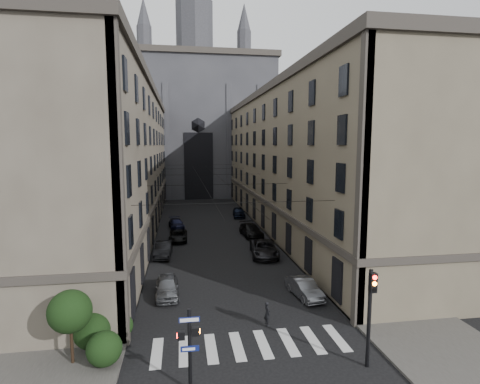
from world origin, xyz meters
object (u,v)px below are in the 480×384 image
pedestrian_signal_left (189,344)px  car_left_near (167,287)px  gothic_tower (196,118)px  car_right_far (239,212)px  car_left_midfar (178,236)px  car_left_far (176,224)px  car_right_near (304,288)px  car_left_midnear (163,250)px  traffic_light_right (370,307)px  pedestrian (267,313)px  car_right_midfar (251,230)px  car_right_midnear (264,249)px

pedestrian_signal_left → car_left_near: (-1.43, 11.40, -1.58)m
gothic_tower → car_right_far: 36.48m
car_left_midfar → car_right_far: car_right_far is taller
car_left_far → car_right_near: bearing=-76.8°
car_left_midfar → car_left_midnear: bearing=-102.6°
traffic_light_right → pedestrian: bearing=127.7°
car_right_far → pedestrian: 36.11m
car_right_midfar → pedestrian: size_ratio=3.46×
car_left_near → car_left_midnear: bearing=92.3°
car_right_midnear → car_left_near: bearing=-130.6°
car_left_midnear → car_right_near: 16.37m
pedestrian → car_left_near: bearing=39.1°
pedestrian_signal_left → car_right_near: pedestrian_signal_left is taller
gothic_tower → car_left_midnear: gothic_tower is taller
pedestrian_signal_left → car_left_near: pedestrian_signal_left is taller
car_left_midfar → car_left_far: 7.01m
car_left_midfar → car_right_near: car_right_near is taller
car_right_midnear → car_right_midfar: size_ratio=1.07×
car_left_near → car_right_midnear: (9.55, 8.95, 0.06)m
car_left_near → car_right_midnear: 13.09m
car_right_midnear → traffic_light_right: bearing=-80.9°
pedestrian_signal_left → traffic_light_right: 9.18m
gothic_tower → pedestrian: gothic_tower is taller
pedestrian → car_left_midfar: bearing=4.8°
car_right_midfar → car_left_far: bearing=141.7°
gothic_tower → car_left_midnear: 54.71m
pedestrian_signal_left → car_left_far: bearing=91.6°
gothic_tower → pedestrian_signal_left: (-3.51, -73.46, -15.48)m
traffic_light_right → car_right_far: (-0.31, 41.21, -2.51)m
traffic_light_right → car_left_far: size_ratio=1.16×
pedestrian → pedestrian_signal_left: bearing=129.1°
car_right_midfar → pedestrian: car_right_midfar is taller
car_left_far → car_right_near: size_ratio=1.07×
car_left_midfar → pedestrian: 22.97m
gothic_tower → car_right_midnear: gothic_tower is taller
gothic_tower → car_right_far: gothic_tower is taller
pedestrian_signal_left → car_left_midfar: bearing=91.4°
car_left_near → car_left_midfar: 16.58m
car_right_far → car_right_midnear: bearing=-87.3°
car_right_far → pedestrian: (-3.78, -35.91, -0.00)m
car_right_far → car_left_midnear: bearing=-114.4°
traffic_light_right → car_left_far: bearing=106.3°
car_right_near → gothic_tower: bearing=87.0°
car_left_far → pedestrian: bearing=-86.4°
car_right_midfar → car_left_midfar: bearing=-179.5°
car_right_midfar → pedestrian: 23.33m
pedestrian_signal_left → car_left_near: size_ratio=0.92×
pedestrian_signal_left → gothic_tower: bearing=87.3°
car_right_midnear → car_left_far: bearing=128.2°
car_left_near → car_right_near: size_ratio=1.04×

